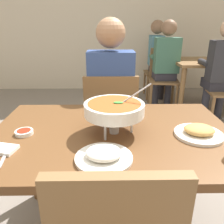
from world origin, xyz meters
The scene contains 17 objects.
cafe_rear_partition centered at (0.00, 3.51, 1.50)m, with size 10.00×0.10×3.00m, color beige.
dining_table_main centered at (0.00, 0.00, 0.63)m, with size 1.26×0.84×0.74m.
chair_diner_main centered at (0.00, 0.70, 0.51)m, with size 0.44×0.44×0.90m.
diner_main centered at (0.00, 0.74, 0.75)m, with size 0.40×0.45×1.31m.
curry_bowl centered at (0.01, -0.01, 0.87)m, with size 0.33×0.30×0.26m.
rice_plate centered at (-0.04, -0.26, 0.76)m, with size 0.24×0.24×0.06m.
appetizer_plate centered at (0.43, -0.05, 0.76)m, with size 0.24×0.24×0.06m.
sauce_dish centered at (-0.45, -0.02, 0.75)m, with size 0.09×0.09×0.02m.
napkin_folded centered at (-0.49, -0.18, 0.75)m, with size 0.12×0.08×0.02m, color white.
spoon_utensil centered at (-0.46, -0.23, 0.75)m, with size 0.01×0.17×0.01m, color silver.
dining_table_far centered at (1.46, 2.33, 0.61)m, with size 1.00×0.80×0.74m.
chair_bg_left centered at (0.95, 2.91, 0.51)m, with size 0.45×0.45×0.90m.
chair_bg_middle centered at (1.50, 1.82, 0.51)m, with size 0.48×0.48×0.90m.
chair_bg_right centered at (0.84, 2.44, 0.51)m, with size 0.49×0.49×0.90m.
patron_bg_left centered at (0.83, 2.87, 0.75)m, with size 0.45×0.40×1.31m.
patron_bg_middle centered at (1.42, 1.80, 0.75)m, with size 0.40×0.45×1.31m.
patron_bg_right centered at (0.84, 2.35, 0.75)m, with size 0.40×0.45×1.31m.
Camera 1 is at (-0.02, -1.06, 1.27)m, focal length 36.32 mm.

